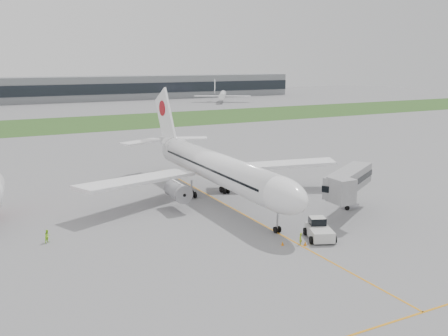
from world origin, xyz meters
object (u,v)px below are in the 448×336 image
jet_bridge (348,182)px  ground_crew_near (300,239)px  airliner (214,166)px  pushback_tug (319,229)px

jet_bridge → ground_crew_near: bearing=175.4°
airliner → ground_crew_near: size_ratio=34.35×
ground_crew_near → airliner: bearing=-124.3°
pushback_tug → jet_bridge: jet_bridge is taller
airliner → ground_crew_near: 25.46m
pushback_tug → ground_crew_near: (-3.59, -0.81, -0.41)m
airliner → jet_bridge: airliner is taller
airliner → pushback_tug: airliner is taller
airliner → ground_crew_near: bearing=-89.6°
pushback_tug → jet_bridge: 12.34m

